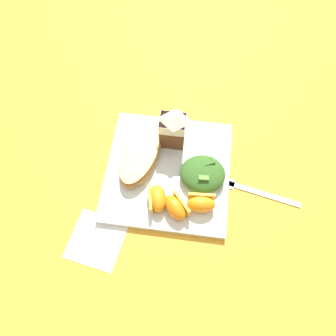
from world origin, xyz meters
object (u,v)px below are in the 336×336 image
Objects in this scene: orange_wedge_front at (157,198)px; orange_wedge_rear at (201,203)px; orange_wedge_middle at (176,207)px; cheesy_pizza_bread at (140,155)px; paper_napkin at (97,240)px; green_salad_pile at (203,174)px; white_plate at (168,171)px; metal_fork at (252,190)px; milk_carton at (175,128)px.

orange_wedge_front and orange_wedge_rear have the same top height.
cheesy_pizza_bread is at bearing 129.89° from orange_wedge_middle.
green_salad_pile is at bearing 38.64° from paper_napkin.
cheesy_pizza_bread is 1.83× the size of green_salad_pile.
orange_wedge_rear is at bearing 0.81° from orange_wedge_front.
paper_napkin is (-0.16, -0.08, -0.03)m from orange_wedge_middle.
orange_wedge_rear is at bearing 16.26° from orange_wedge_middle.
white_plate is at bearing 80.24° from orange_wedge_front.
green_salad_pile is 0.27m from paper_napkin.
paper_napkin is (-0.21, -0.10, -0.03)m from orange_wedge_rear.
orange_wedge_front is (0.05, -0.10, 0.00)m from cheesy_pizza_bread.
cheesy_pizza_bread is 0.27m from metal_fork.
paper_napkin is at bearing -154.57° from metal_fork.
green_salad_pile is 0.53× the size of metal_fork.
orange_wedge_middle is at bearing -156.51° from metal_fork.
paper_napkin is 0.36m from metal_fork.
orange_wedge_middle reaches higher than white_plate.
metal_fork reaches higher than paper_napkin.
metal_fork is at bearing -5.86° from white_plate.
orange_wedge_rear is 0.13m from metal_fork.
orange_wedge_front is 0.16m from paper_napkin.
metal_fork is (0.11, 0.06, -0.03)m from orange_wedge_rear.
green_salad_pile is 0.12m from milk_carton.
white_plate reaches higher than paper_napkin.
orange_wedge_front is 0.04m from orange_wedge_middle.
milk_carton is at bearing 83.33° from orange_wedge_front.
metal_fork is at bearing -5.83° from green_salad_pile.
white_plate is at bearing 174.09° from green_salad_pile.
milk_carton reaches higher than orange_wedge_rear.
green_salad_pile is 1.50× the size of orange_wedge_front.
orange_wedge_rear reaches higher than white_plate.
metal_fork is at bearing 25.43° from paper_napkin.
orange_wedge_middle reaches higher than cheesy_pizza_bread.
paper_napkin is 0.59× the size of metal_fork.
green_salad_pile reaches higher than orange_wedge_middle.
orange_wedge_middle is (-0.05, -0.08, -0.00)m from green_salad_pile.
white_plate is 0.08m from green_salad_pile.
orange_wedge_middle reaches higher than paper_napkin.
cheesy_pizza_bread reaches higher than paper_napkin.
milk_carton is 1.60× the size of orange_wedge_middle.
green_salad_pile reaches higher than paper_napkin.
orange_wedge_rear reaches higher than metal_fork.
milk_carton is at bearing 98.20° from orange_wedge_middle.
milk_carton reaches higher than metal_fork.
orange_wedge_middle is at bearing -50.11° from cheesy_pizza_bread.
white_plate is at bearing 174.14° from metal_fork.
cheesy_pizza_bread is at bearing 117.74° from orange_wedge_front.
metal_fork is at bearing -9.00° from cheesy_pizza_bread.
orange_wedge_rear is (0.15, -0.10, 0.00)m from cheesy_pizza_bread.
orange_wedge_middle is at bearing -163.74° from orange_wedge_rear.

